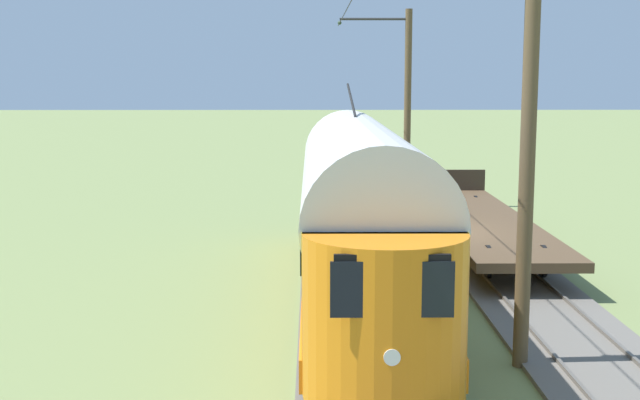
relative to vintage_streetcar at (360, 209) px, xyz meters
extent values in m
plane|color=olive|center=(-2.08, -4.07, -2.25)|extent=(220.00, 220.00, 0.00)
cube|color=#666059|center=(-4.15, -4.07, -2.20)|extent=(2.80, 80.00, 0.10)
cube|color=#59544C|center=(-3.43, -4.07, -2.11)|extent=(0.07, 80.00, 0.08)
cube|color=#59544C|center=(-4.87, -4.07, -2.11)|extent=(0.07, 80.00, 0.08)
cube|color=#2D2316|center=(-4.15, -36.07, -2.15)|extent=(2.50, 0.24, 0.08)
cube|color=#2D2316|center=(-4.15, -35.42, -2.15)|extent=(2.50, 0.24, 0.08)
cube|color=#2D2316|center=(-4.15, -34.77, -2.15)|extent=(2.50, 0.24, 0.08)
cube|color=#2D2316|center=(-4.15, -34.12, -2.15)|extent=(2.50, 0.24, 0.08)
cube|color=#2D2316|center=(-4.15, -33.47, -2.15)|extent=(2.50, 0.24, 0.08)
cube|color=#666059|center=(0.00, -4.07, -2.20)|extent=(2.80, 80.00, 0.10)
cube|color=#59544C|center=(0.72, -4.07, -2.11)|extent=(0.07, 80.00, 0.08)
cube|color=#59544C|center=(-0.72, -4.07, -2.11)|extent=(0.07, 80.00, 0.08)
cube|color=#2D2316|center=(0.00, -36.07, -2.15)|extent=(2.50, 0.24, 0.08)
cube|color=#2D2316|center=(0.00, -35.42, -2.15)|extent=(2.50, 0.24, 0.08)
cube|color=#2D2316|center=(0.00, -34.77, -2.15)|extent=(2.50, 0.24, 0.08)
cube|color=#2D2316|center=(0.00, -34.12, -2.15)|extent=(2.50, 0.24, 0.08)
cube|color=#2D2316|center=(0.00, -33.47, -2.15)|extent=(2.50, 0.24, 0.08)
cube|color=orange|center=(0.00, -0.01, -1.55)|extent=(2.65, 13.68, 0.55)
cube|color=orange|center=(0.00, -0.01, -0.80)|extent=(2.55, 13.68, 0.95)
cube|color=yellow|center=(0.00, -0.01, 0.20)|extent=(2.55, 13.68, 1.05)
cylinder|color=silver|center=(0.00, -0.01, 0.73)|extent=(2.65, 13.40, 2.65)
cylinder|color=orange|center=(0.00, 6.78, -0.55)|extent=(2.55, 2.55, 2.55)
cylinder|color=orange|center=(0.00, -6.80, -0.55)|extent=(2.55, 2.55, 2.55)
cube|color=black|center=(0.00, 7.92, 0.46)|extent=(1.63, 0.08, 0.36)
cube|color=black|center=(0.00, 7.95, 0.15)|extent=(1.73, 0.06, 0.80)
cube|color=black|center=(1.29, -0.01, 0.20)|extent=(0.04, 11.49, 0.80)
cube|color=black|center=(-1.29, -0.01, 0.20)|extent=(0.04, 11.49, 0.80)
cylinder|color=silver|center=(0.00, 8.04, -0.80)|extent=(0.24, 0.06, 0.24)
cylinder|color=black|center=(0.00, -4.39, 2.44)|extent=(0.07, 4.69, 0.85)
cylinder|color=black|center=(0.72, 4.37, -1.69)|extent=(0.10, 0.76, 0.76)
cylinder|color=black|center=(-0.72, 4.37, -1.69)|extent=(0.10, 0.76, 0.76)
cylinder|color=black|center=(0.72, -4.38, -1.69)|extent=(0.10, 0.76, 0.76)
cylinder|color=black|center=(-0.72, -4.38, -1.69)|extent=(0.10, 0.76, 0.76)
cube|color=brown|center=(-4.15, -6.31, -1.40)|extent=(2.80, 12.86, 0.25)
cube|color=#33281E|center=(-4.15, -12.54, -0.87)|extent=(2.80, 0.10, 0.80)
cylinder|color=black|center=(-4.87, -10.81, -1.65)|extent=(0.10, 0.84, 0.84)
cylinder|color=black|center=(-3.43, -10.81, -1.65)|extent=(0.10, 0.84, 0.84)
cylinder|color=black|center=(-4.87, -1.81, -1.65)|extent=(0.10, 0.84, 0.84)
cylinder|color=black|center=(-3.43, -1.81, -1.65)|extent=(0.10, 0.84, 0.84)
cylinder|color=brown|center=(-2.75, -14.50, 1.74)|extent=(0.28, 0.28, 7.98)
cylinder|color=#2D2D2D|center=(-1.38, -14.50, 5.33)|extent=(2.75, 0.10, 0.10)
sphere|color=#334733|center=(0.00, -14.50, 5.18)|extent=(0.16, 0.16, 0.16)
cylinder|color=brown|center=(-2.75, 4.38, 1.74)|extent=(0.28, 0.28, 7.98)
cylinder|color=black|center=(-1.38, -14.50, 5.33)|extent=(2.75, 0.02, 0.02)
camera|label=1|loc=(1.12, 19.22, 3.09)|focal=46.79mm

